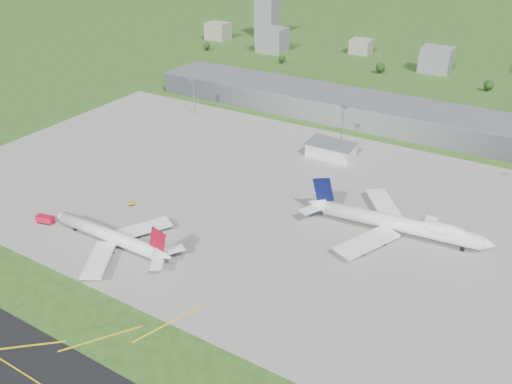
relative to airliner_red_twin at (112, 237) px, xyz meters
The scene contains 21 objects.
ground 184.12m from the airliner_red_twin, 79.13° to the left, with size 1400.00×1400.00×0.00m, color #2E4C17.
apron 83.83m from the airliner_red_twin, 57.71° to the left, with size 360.00×190.00×0.08m, color gray.
terminal 198.83m from the airliner_red_twin, 79.94° to the left, with size 300.00×42.00×15.00m, color slate.
ops_building 138.19m from the airliner_red_twin, 71.12° to the left, with size 26.00×16.00×8.00m, color silver.
mast_west 160.23m from the airliner_red_twin, 114.13° to the left, with size 3.50×2.00×25.90m.
mast_center 153.00m from the airliner_red_twin, 72.95° to the left, with size 3.50×2.00×25.90m.
airliner_red_twin is the anchor object (origin of this frame).
airliner_blue_quad 124.28m from the airliner_red_twin, 34.36° to the left, with size 81.97×64.01×21.40m.
fire_truck 40.44m from the airliner_red_twin, behind, with size 8.86×5.02×3.69m.
tug_yellow 34.44m from the airliner_red_twin, 120.31° to the left, with size 3.37×3.51×1.59m.
van_white_near 118.53m from the airliner_red_twin, 33.83° to the left, with size 2.80×5.60×2.76m.
van_white_far 143.53m from the airliner_red_twin, 38.09° to the left, with size 5.19×2.82×2.57m.
bldg_far_w 396.71m from the airliner_red_twin, 117.85° to the left, with size 24.00×20.00×18.00m, color gray.
bldg_w 347.18m from the airliner_red_twin, 107.66° to the left, with size 28.00×22.00×24.00m, color slate.
bldg_cw 371.62m from the airliner_red_twin, 93.90° to the left, with size 20.00×18.00×14.00m, color gray.
bldg_c 345.17m from the airliner_red_twin, 80.88° to the left, with size 26.00×20.00×22.00m, color slate.
bldg_tall_w 417.24m from the airliner_red_twin, 110.40° to the left, with size 22.00×20.00×44.00m, color slate.
tree_far_w 343.18m from the airliner_red_twin, 118.79° to the left, with size 7.20×7.20×8.80m.
tree_w 305.19m from the airliner_red_twin, 104.28° to the left, with size 6.75×6.75×8.25m.
tree_c 311.10m from the airliner_red_twin, 87.29° to the left, with size 8.10×8.10×9.90m.
tree_e 323.19m from the airliner_red_twin, 71.10° to the left, with size 7.65×7.65×9.35m.
Camera 1 is at (107.03, -150.58, 125.96)m, focal length 35.00 mm.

